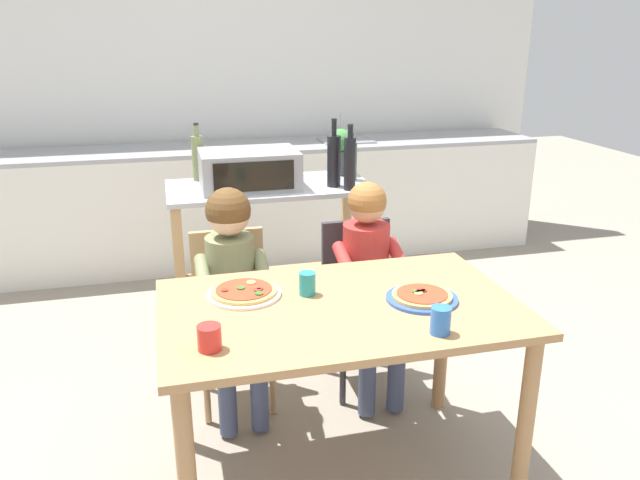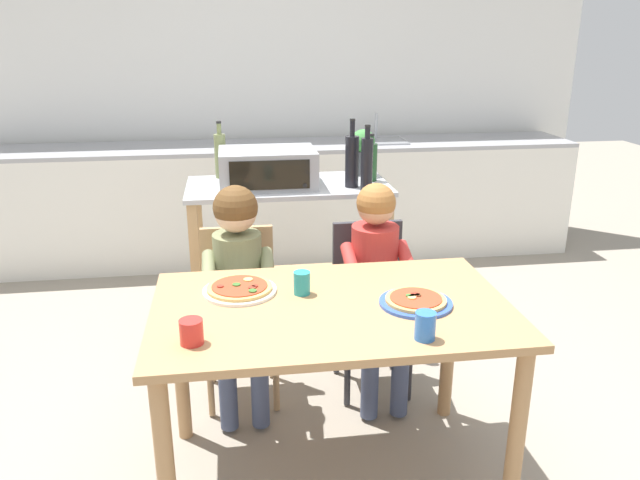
# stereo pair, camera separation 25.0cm
# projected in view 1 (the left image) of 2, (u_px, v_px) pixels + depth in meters

# --- Properties ---
(ground_plane) EXTENTS (11.85, 11.85, 0.00)m
(ground_plane) POSITION_uv_depth(u_px,v_px,m) (282.00, 339.00, 3.60)
(ground_plane) COLOR gray
(back_wall_tiled) EXTENTS (5.08, 0.12, 2.70)m
(back_wall_tiled) POSITION_uv_depth(u_px,v_px,m) (234.00, 77.00, 4.85)
(back_wall_tiled) COLOR white
(back_wall_tiled) RESTS_ON ground
(kitchen_counter) EXTENTS (4.57, 0.60, 1.08)m
(kitchen_counter) POSITION_uv_depth(u_px,v_px,m) (245.00, 202.00, 4.77)
(kitchen_counter) COLOR silver
(kitchen_counter) RESTS_ON ground
(kitchen_island_cart) EXTENTS (1.10, 0.55, 0.90)m
(kitchen_island_cart) POSITION_uv_depth(u_px,v_px,m) (271.00, 237.00, 3.49)
(kitchen_island_cart) COLOR #B7BABF
(kitchen_island_cart) RESTS_ON ground
(toaster_oven) EXTENTS (0.51, 0.36, 0.20)m
(toaster_oven) POSITION_uv_depth(u_px,v_px,m) (249.00, 169.00, 3.31)
(toaster_oven) COLOR #999BA0
(toaster_oven) RESTS_ON kitchen_island_cart
(bottle_clear_vinegar) EXTENTS (0.07, 0.07, 0.32)m
(bottle_clear_vinegar) POSITION_uv_depth(u_px,v_px,m) (198.00, 157.00, 3.46)
(bottle_clear_vinegar) COLOR olive
(bottle_clear_vinegar) RESTS_ON kitchen_island_cart
(bottle_dark_olive_oil) EXTENTS (0.06, 0.06, 0.35)m
(bottle_dark_olive_oil) POSITION_uv_depth(u_px,v_px,m) (350.00, 162.00, 3.24)
(bottle_dark_olive_oil) COLOR black
(bottle_dark_olive_oil) RESTS_ON kitchen_island_cart
(bottle_tall_green_wine) EXTENTS (0.07, 0.07, 0.26)m
(bottle_tall_green_wine) POSITION_uv_depth(u_px,v_px,m) (351.00, 161.00, 3.48)
(bottle_tall_green_wine) COLOR #1E4723
(bottle_tall_green_wine) RESTS_ON kitchen_island_cart
(bottle_squat_spirits) EXTENTS (0.07, 0.07, 0.36)m
(bottle_squat_spirits) POSITION_uv_depth(u_px,v_px,m) (334.00, 160.00, 3.32)
(bottle_squat_spirits) COLOR black
(bottle_squat_spirits) RESTS_ON kitchen_island_cart
(potted_herb_plant) EXTENTS (0.14, 0.14, 0.26)m
(potted_herb_plant) POSITION_uv_depth(u_px,v_px,m) (341.00, 150.00, 3.60)
(potted_herb_plant) COLOR #4C4C51
(potted_herb_plant) RESTS_ON kitchen_island_cart
(dining_table) EXTENTS (1.31, 0.81, 0.75)m
(dining_table) POSITION_uv_depth(u_px,v_px,m) (340.00, 331.00, 2.31)
(dining_table) COLOR #AD7F51
(dining_table) RESTS_ON ground
(dining_chair_left) EXTENTS (0.36, 0.36, 0.81)m
(dining_chair_left) POSITION_uv_depth(u_px,v_px,m) (231.00, 305.00, 2.91)
(dining_chair_left) COLOR tan
(dining_chair_left) RESTS_ON ground
(dining_chair_right) EXTENTS (0.36, 0.36, 0.81)m
(dining_chair_right) POSITION_uv_depth(u_px,v_px,m) (361.00, 292.00, 3.06)
(dining_chair_right) COLOR #333338
(dining_chair_right) RESTS_ON ground
(child_in_olive_shirt) EXTENTS (0.32, 0.42, 1.04)m
(child_in_olive_shirt) POSITION_uv_depth(u_px,v_px,m) (232.00, 274.00, 2.74)
(child_in_olive_shirt) COLOR #424C6B
(child_in_olive_shirt) RESTS_ON ground
(child_in_red_shirt) EXTENTS (0.32, 0.42, 1.03)m
(child_in_red_shirt) POSITION_uv_depth(u_px,v_px,m) (370.00, 267.00, 2.89)
(child_in_red_shirt) COLOR #424C6B
(child_in_red_shirt) RESTS_ON ground
(pizza_plate_white) EXTENTS (0.28, 0.28, 0.03)m
(pizza_plate_white) POSITION_uv_depth(u_px,v_px,m) (244.00, 292.00, 2.35)
(pizza_plate_white) COLOR white
(pizza_plate_white) RESTS_ON dining_table
(pizza_plate_blue_rimmed) EXTENTS (0.27, 0.27, 0.03)m
(pizza_plate_blue_rimmed) POSITION_uv_depth(u_px,v_px,m) (422.00, 297.00, 2.31)
(pizza_plate_blue_rimmed) COLOR #3356B7
(pizza_plate_blue_rimmed) RESTS_ON dining_table
(drinking_cup_red) EXTENTS (0.08, 0.08, 0.08)m
(drinking_cup_red) POSITION_uv_depth(u_px,v_px,m) (209.00, 338.00, 1.94)
(drinking_cup_red) COLOR red
(drinking_cup_red) RESTS_ON dining_table
(drinking_cup_blue) EXTENTS (0.07, 0.07, 0.09)m
(drinking_cup_blue) POSITION_uv_depth(u_px,v_px,m) (441.00, 320.00, 2.04)
(drinking_cup_blue) COLOR blue
(drinking_cup_blue) RESTS_ON dining_table
(drinking_cup_teal) EXTENTS (0.06, 0.06, 0.09)m
(drinking_cup_teal) POSITION_uv_depth(u_px,v_px,m) (307.00, 284.00, 2.34)
(drinking_cup_teal) COLOR teal
(drinking_cup_teal) RESTS_ON dining_table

